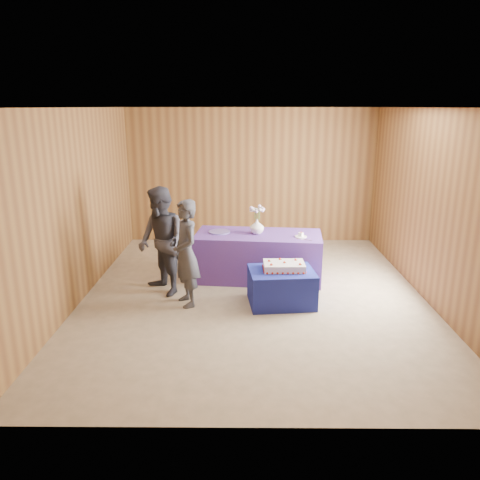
{
  "coord_description": "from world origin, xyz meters",
  "views": [
    {
      "loc": [
        -0.15,
        -6.49,
        2.71
      ],
      "look_at": [
        -0.2,
        0.1,
        0.83
      ],
      "focal_mm": 35.0,
      "sensor_mm": 36.0,
      "label": 1
    }
  ],
  "objects_px": {
    "serving_table": "(258,256)",
    "vase": "(257,226)",
    "guest_left": "(186,253)",
    "guest_right": "(161,242)",
    "cake_table": "(281,287)",
    "sheet_cake": "(284,266)"
  },
  "relations": [
    {
      "from": "cake_table",
      "to": "guest_right",
      "type": "xyz_separation_m",
      "value": [
        -1.75,
        0.38,
        0.56
      ]
    },
    {
      "from": "cake_table",
      "to": "guest_left",
      "type": "xyz_separation_m",
      "value": [
        -1.34,
        -0.02,
        0.5
      ]
    },
    {
      "from": "vase",
      "to": "guest_left",
      "type": "distance_m",
      "value": 1.48
    },
    {
      "from": "serving_table",
      "to": "guest_right",
      "type": "distance_m",
      "value": 1.64
    },
    {
      "from": "serving_table",
      "to": "vase",
      "type": "bearing_deg",
      "value": 147.09
    },
    {
      "from": "cake_table",
      "to": "guest_left",
      "type": "height_order",
      "value": "guest_left"
    },
    {
      "from": "cake_table",
      "to": "vase",
      "type": "distance_m",
      "value": 1.27
    },
    {
      "from": "cake_table",
      "to": "serving_table",
      "type": "relative_size",
      "value": 0.45
    },
    {
      "from": "serving_table",
      "to": "sheet_cake",
      "type": "bearing_deg",
      "value": -65.89
    },
    {
      "from": "serving_table",
      "to": "guest_left",
      "type": "height_order",
      "value": "guest_left"
    },
    {
      "from": "cake_table",
      "to": "guest_right",
      "type": "bearing_deg",
      "value": 161.6
    },
    {
      "from": "guest_left",
      "to": "guest_right",
      "type": "height_order",
      "value": "guest_right"
    },
    {
      "from": "cake_table",
      "to": "vase",
      "type": "xyz_separation_m",
      "value": [
        -0.33,
        1.06,
        0.62
      ]
    },
    {
      "from": "guest_right",
      "to": "vase",
      "type": "bearing_deg",
      "value": 77.97
    },
    {
      "from": "serving_table",
      "to": "guest_left",
      "type": "bearing_deg",
      "value": -128.58
    },
    {
      "from": "guest_right",
      "to": "sheet_cake",
      "type": "bearing_deg",
      "value": 41.49
    },
    {
      "from": "guest_left",
      "to": "guest_right",
      "type": "bearing_deg",
      "value": -159.93
    },
    {
      "from": "guest_right",
      "to": "serving_table",
      "type": "bearing_deg",
      "value": 76.91
    },
    {
      "from": "guest_left",
      "to": "vase",
      "type": "bearing_deg",
      "value": 112.03
    },
    {
      "from": "serving_table",
      "to": "sheet_cake",
      "type": "height_order",
      "value": "serving_table"
    },
    {
      "from": "sheet_cake",
      "to": "guest_left",
      "type": "height_order",
      "value": "guest_left"
    },
    {
      "from": "sheet_cake",
      "to": "guest_right",
      "type": "distance_m",
      "value": 1.83
    }
  ]
}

